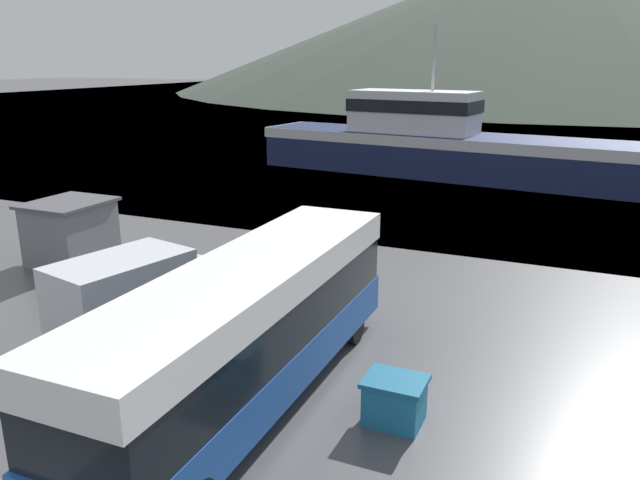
{
  "coord_description": "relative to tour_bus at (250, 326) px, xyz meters",
  "views": [
    {
      "loc": [
        6.71,
        -3.36,
        7.55
      ],
      "look_at": [
        -0.96,
        14.05,
        2.0
      ],
      "focal_mm": 35.0,
      "sensor_mm": 36.0,
      "label": 1
    }
  ],
  "objects": [
    {
      "name": "water_surface",
      "position": [
        -0.18,
        132.9,
        -1.86
      ],
      "size": [
        240.0,
        240.0,
        0.0
      ],
      "primitive_type": "plane",
      "color": "#3D5160",
      "rests_on": "ground"
    },
    {
      "name": "hill_backdrop",
      "position": [
        -3.76,
        163.3,
        16.5
      ],
      "size": [
        191.06,
        191.06,
        36.74
      ],
      "primitive_type": "cone",
      "color": "#3D473D",
      "rests_on": "ground"
    },
    {
      "name": "tour_bus",
      "position": [
        0.0,
        0.0,
        0.0
      ],
      "size": [
        2.56,
        11.04,
        3.32
      ],
      "rotation": [
        0.0,
        0.0,
        0.01
      ],
      "color": "#194799",
      "rests_on": "ground"
    },
    {
      "name": "delivery_van",
      "position": [
        -4.87,
        2.09,
        -0.63
      ],
      "size": [
        3.24,
        5.66,
        2.32
      ],
      "rotation": [
        0.0,
        0.0,
        -0.22
      ],
      "color": "silver",
      "rests_on": "ground"
    },
    {
      "name": "fishing_boat",
      "position": [
        -2.76,
        30.28,
        0.22
      ],
      "size": [
        26.66,
        8.1,
        9.63
      ],
      "rotation": [
        0.0,
        0.0,
        4.59
      ],
      "color": "#19234C",
      "rests_on": "water_surface"
    },
    {
      "name": "storage_bin",
      "position": [
        3.22,
        0.51,
        -1.34
      ],
      "size": [
        1.31,
        1.07,
        1.03
      ],
      "color": "teal",
      "rests_on": "ground"
    },
    {
      "name": "dock_kiosk",
      "position": [
        -11.38,
        6.13,
        -0.66
      ],
      "size": [
        2.61,
        2.97,
        2.39
      ],
      "color": "slate",
      "rests_on": "ground"
    }
  ]
}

